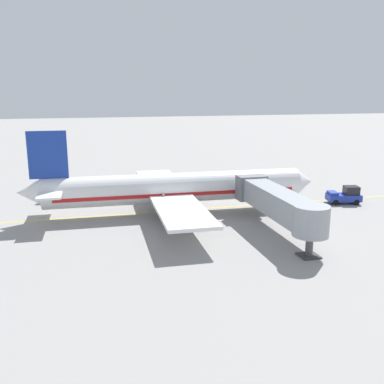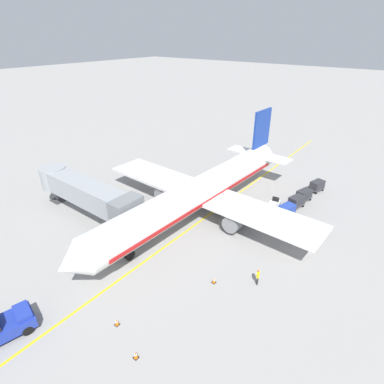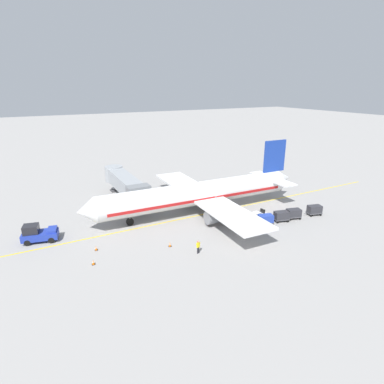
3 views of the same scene
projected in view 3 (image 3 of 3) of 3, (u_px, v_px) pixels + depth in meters
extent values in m
plane|color=gray|center=(194.00, 216.00, 50.13)|extent=(400.00, 400.00, 0.00)
cube|color=gold|center=(194.00, 216.00, 50.13)|extent=(0.24, 80.00, 0.01)
cylinder|color=white|center=(198.00, 193.00, 50.53)|extent=(4.79, 32.11, 3.70)
cube|color=red|center=(198.00, 196.00, 50.68)|extent=(4.74, 29.55, 0.44)
cone|color=white|center=(86.00, 211.00, 43.32)|extent=(3.71, 2.52, 3.63)
cone|color=white|center=(283.00, 178.00, 57.73)|extent=(3.24, 2.91, 3.14)
cube|color=black|center=(99.00, 205.00, 43.87)|extent=(2.81, 1.19, 0.60)
cube|color=white|center=(203.00, 196.00, 51.15)|extent=(30.16, 6.22, 0.36)
cylinder|color=gray|center=(216.00, 216.00, 46.54)|extent=(2.11, 3.27, 2.00)
cylinder|color=gray|center=(185.00, 194.00, 55.89)|extent=(2.11, 3.27, 2.00)
cube|color=#193899|center=(275.00, 156.00, 55.35)|extent=(0.47, 4.41, 5.50)
cube|color=white|center=(272.00, 179.00, 56.56)|extent=(10.08, 2.94, 0.24)
cylinder|color=black|center=(130.00, 222.00, 46.70)|extent=(0.49, 1.11, 1.10)
cylinder|color=gray|center=(129.00, 212.00, 46.21)|extent=(0.24, 0.24, 2.00)
cylinder|color=black|center=(216.00, 212.00, 50.28)|extent=(0.49, 1.11, 1.10)
cylinder|color=gray|center=(216.00, 203.00, 49.79)|extent=(0.24, 0.24, 2.00)
cylinder|color=black|center=(202.00, 203.00, 54.19)|extent=(0.49, 1.11, 1.10)
cylinder|color=gray|center=(202.00, 194.00, 53.70)|extent=(0.24, 0.24, 2.00)
cube|color=#93999E|center=(126.00, 184.00, 54.81)|extent=(15.05, 2.80, 2.60)
cube|color=slate|center=(139.00, 195.00, 49.19)|extent=(2.00, 3.50, 2.99)
cylinder|color=#93999E|center=(114.00, 174.00, 61.10)|extent=(3.36, 3.36, 2.86)
cylinder|color=#4C4C51|center=(115.00, 185.00, 61.86)|extent=(0.70, 0.70, 2.19)
cube|color=#38383A|center=(115.00, 190.00, 62.18)|extent=(1.80, 1.80, 0.16)
cube|color=#1E339E|center=(40.00, 235.00, 41.89)|extent=(3.13, 4.78, 0.90)
cube|color=black|center=(31.00, 229.00, 41.32)|extent=(2.02, 2.17, 1.10)
cube|color=#1E339E|center=(52.00, 229.00, 42.07)|extent=(2.07, 1.49, 0.36)
cylinder|color=black|center=(53.00, 234.00, 43.25)|extent=(0.52, 0.86, 0.80)
cylinder|color=black|center=(51.00, 240.00, 41.54)|extent=(0.52, 0.86, 0.80)
cylinder|color=black|center=(30.00, 236.00, 42.53)|extent=(0.52, 0.86, 0.80)
cylinder|color=black|center=(27.00, 243.00, 40.82)|extent=(0.52, 0.86, 0.80)
cube|color=silver|center=(259.00, 216.00, 48.57)|extent=(1.56, 2.65, 0.70)
cube|color=silver|center=(256.00, 214.00, 48.00)|extent=(1.17, 1.19, 0.44)
cube|color=black|center=(263.00, 211.00, 48.75)|extent=(0.85, 0.29, 0.64)
cylinder|color=black|center=(259.00, 212.00, 48.29)|extent=(0.12, 0.27, 0.54)
cylinder|color=black|center=(258.00, 221.00, 47.77)|extent=(0.28, 0.58, 0.56)
cylinder|color=black|center=(253.00, 218.00, 48.59)|extent=(0.28, 0.58, 0.56)
cylinder|color=black|center=(266.00, 218.00, 48.77)|extent=(0.28, 0.58, 0.56)
cylinder|color=black|center=(260.00, 216.00, 49.59)|extent=(0.28, 0.58, 0.56)
cube|color=#4C4C51|center=(265.00, 222.00, 46.87)|extent=(1.83, 2.46, 0.12)
cube|color=#233D9E|center=(266.00, 218.00, 46.68)|extent=(1.74, 2.34, 1.10)
cylinder|color=#4C4C51|center=(256.00, 223.00, 46.57)|extent=(0.25, 0.69, 0.07)
cylinder|color=black|center=(262.00, 226.00, 46.26)|extent=(0.21, 0.38, 0.36)
cylinder|color=black|center=(258.00, 223.00, 47.28)|extent=(0.21, 0.38, 0.36)
cylinder|color=black|center=(272.00, 225.00, 46.62)|extent=(0.21, 0.38, 0.36)
cylinder|color=black|center=(269.00, 222.00, 47.64)|extent=(0.21, 0.38, 0.36)
cube|color=#4C4C51|center=(281.00, 219.00, 48.09)|extent=(1.83, 2.46, 0.12)
cube|color=#2D2D33|center=(281.00, 215.00, 47.89)|extent=(1.74, 2.34, 1.10)
cylinder|color=#4C4C51|center=(272.00, 220.00, 47.78)|extent=(0.25, 0.69, 0.07)
cylinder|color=black|center=(278.00, 222.00, 47.48)|extent=(0.21, 0.38, 0.36)
cylinder|color=black|center=(274.00, 219.00, 48.50)|extent=(0.21, 0.38, 0.36)
cylinder|color=black|center=(288.00, 221.00, 47.83)|extent=(0.21, 0.38, 0.36)
cylinder|color=black|center=(284.00, 218.00, 48.85)|extent=(0.21, 0.38, 0.36)
cube|color=#4C4C51|center=(293.00, 216.00, 49.03)|extent=(1.83, 2.46, 0.12)
cube|color=#2D2D33|center=(294.00, 213.00, 48.84)|extent=(1.74, 2.34, 1.10)
cylinder|color=#4C4C51|center=(285.00, 217.00, 48.73)|extent=(0.25, 0.69, 0.07)
cylinder|color=black|center=(290.00, 220.00, 48.42)|extent=(0.21, 0.38, 0.36)
cylinder|color=black|center=(287.00, 217.00, 49.44)|extent=(0.21, 0.38, 0.36)
cylinder|color=black|center=(300.00, 219.00, 48.77)|extent=(0.21, 0.38, 0.36)
cylinder|color=black|center=(296.00, 216.00, 49.80)|extent=(0.21, 0.38, 0.36)
cube|color=#4C4C51|center=(314.00, 213.00, 50.46)|extent=(1.83, 2.46, 0.12)
cube|color=#2D2D33|center=(315.00, 209.00, 50.27)|extent=(1.74, 2.34, 1.10)
cylinder|color=#4C4C51|center=(306.00, 213.00, 50.15)|extent=(0.25, 0.69, 0.07)
cylinder|color=black|center=(311.00, 216.00, 49.85)|extent=(0.21, 0.38, 0.36)
cylinder|color=black|center=(307.00, 213.00, 50.87)|extent=(0.21, 0.38, 0.36)
cylinder|color=black|center=(321.00, 215.00, 50.20)|extent=(0.21, 0.38, 0.36)
cylinder|color=black|center=(316.00, 212.00, 51.22)|extent=(0.21, 0.38, 0.36)
cylinder|color=#232328|center=(198.00, 250.00, 38.88)|extent=(0.15, 0.15, 0.85)
cylinder|color=#232328|center=(199.00, 250.00, 39.02)|extent=(0.15, 0.15, 0.85)
cube|color=yellow|center=(198.00, 245.00, 38.72)|extent=(0.35, 0.44, 0.60)
cylinder|color=yellow|center=(197.00, 246.00, 38.56)|extent=(0.16, 0.24, 0.57)
cylinder|color=yellow|center=(200.00, 245.00, 38.90)|extent=(0.16, 0.24, 0.57)
sphere|color=tan|center=(198.00, 242.00, 38.58)|extent=(0.22, 0.22, 0.22)
cube|color=red|center=(198.00, 242.00, 38.57)|extent=(0.16, 0.28, 0.10)
cube|color=black|center=(96.00, 250.00, 39.79)|extent=(0.36, 0.36, 0.04)
cone|color=orange|center=(96.00, 248.00, 39.69)|extent=(0.30, 0.30, 0.55)
cylinder|color=white|center=(96.00, 248.00, 39.68)|extent=(0.21, 0.21, 0.06)
cube|color=black|center=(94.00, 264.00, 36.61)|extent=(0.36, 0.36, 0.04)
cone|color=orange|center=(93.00, 262.00, 36.52)|extent=(0.30, 0.30, 0.55)
cylinder|color=white|center=(93.00, 262.00, 36.51)|extent=(0.21, 0.21, 0.06)
cube|color=black|center=(170.00, 246.00, 40.73)|extent=(0.36, 0.36, 0.04)
cone|color=orange|center=(170.00, 244.00, 40.63)|extent=(0.30, 0.30, 0.55)
cylinder|color=white|center=(170.00, 244.00, 40.62)|extent=(0.21, 0.21, 0.06)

